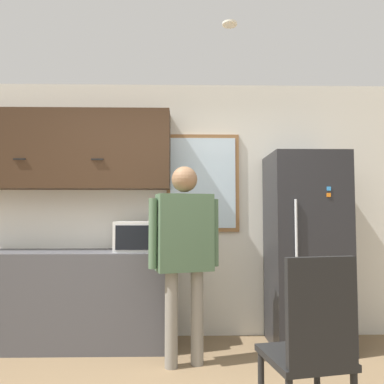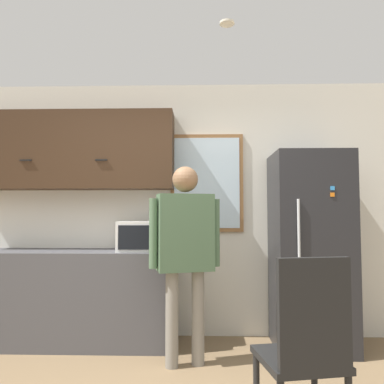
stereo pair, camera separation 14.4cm
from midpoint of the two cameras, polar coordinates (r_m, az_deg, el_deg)
name	(u,v)px [view 1 (the left image)]	position (r m, az deg, el deg)	size (l,w,h in m)	color
back_wall	(171,208)	(4.06, -4.21, -2.44)	(6.00, 0.06, 2.70)	silver
counter	(57,298)	(4.05, -20.89, -14.91)	(2.19, 0.57, 0.92)	#4C4C51
upper_cabinets	(64,150)	(4.14, -19.85, 6.05)	(2.19, 0.34, 0.81)	#3D2819
microwave	(140,236)	(3.75, -9.04, -6.69)	(0.47, 0.39, 0.29)	white
person	(184,242)	(3.25, -2.45, -7.62)	(0.60, 0.34, 1.70)	gray
refrigerator	(306,249)	(3.87, 15.93, -8.35)	(0.71, 0.68, 1.88)	#232326
chair	(312,342)	(2.37, 16.07, -21.10)	(0.52, 0.52, 1.05)	black
window	(203,183)	(4.03, 0.64, 1.41)	(0.78, 0.05, 1.05)	olive
ceiling_light	(230,24)	(3.02, 4.27, 24.18)	(0.11, 0.11, 0.01)	white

